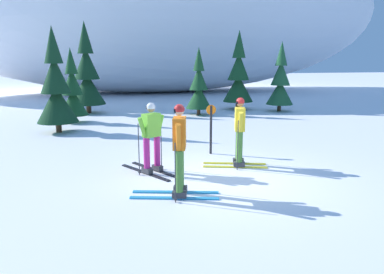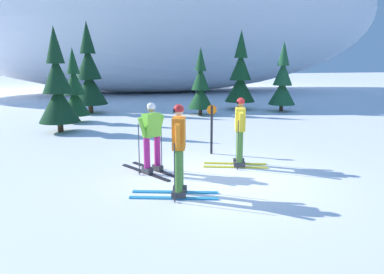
{
  "view_description": "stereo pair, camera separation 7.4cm",
  "coord_description": "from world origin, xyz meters",
  "px_view_note": "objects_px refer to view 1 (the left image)",
  "views": [
    {
      "loc": [
        -2.67,
        -7.64,
        2.68
      ],
      "look_at": [
        -0.81,
        0.29,
        0.95
      ],
      "focal_mm": 34.15,
      "sensor_mm": 36.0,
      "label": 1
    },
    {
      "loc": [
        -2.6,
        -7.66,
        2.68
      ],
      "look_at": [
        -0.81,
        0.29,
        0.95
      ],
      "focal_mm": 34.15,
      "sensor_mm": 36.0,
      "label": 2
    }
  ],
  "objects_px": {
    "pine_tree_center_left": "(87,75)",
    "skier_yellow_jacket": "(239,131)",
    "pine_tree_left": "(73,92)",
    "skier_orange_jacket": "(179,149)",
    "pine_tree_center_right": "(199,87)",
    "pine_tree_far_left": "(56,89)",
    "pine_tree_right": "(238,77)",
    "trail_marker_post": "(211,126)",
    "pine_tree_far_right": "(280,82)",
    "skier_lime_jacket": "(151,137)"
  },
  "relations": [
    {
      "from": "skier_yellow_jacket",
      "to": "pine_tree_left",
      "type": "bearing_deg",
      "value": 120.43
    },
    {
      "from": "pine_tree_far_left",
      "to": "trail_marker_post",
      "type": "relative_size",
      "value": 2.73
    },
    {
      "from": "skier_orange_jacket",
      "to": "trail_marker_post",
      "type": "height_order",
      "value": "skier_orange_jacket"
    },
    {
      "from": "pine_tree_right",
      "to": "pine_tree_far_right",
      "type": "relative_size",
      "value": 1.17
    },
    {
      "from": "pine_tree_center_right",
      "to": "trail_marker_post",
      "type": "xyz_separation_m",
      "value": [
        -1.53,
        -7.46,
        -0.56
      ]
    },
    {
      "from": "skier_orange_jacket",
      "to": "pine_tree_center_right",
      "type": "bearing_deg",
      "value": 73.79
    },
    {
      "from": "skier_orange_jacket",
      "to": "pine_tree_center_left",
      "type": "distance_m",
      "value": 12.62
    },
    {
      "from": "pine_tree_left",
      "to": "pine_tree_center_right",
      "type": "height_order",
      "value": "pine_tree_center_right"
    },
    {
      "from": "skier_yellow_jacket",
      "to": "pine_tree_center_right",
      "type": "xyz_separation_m",
      "value": [
        1.17,
        8.81,
        0.45
      ]
    },
    {
      "from": "pine_tree_far_left",
      "to": "pine_tree_center_left",
      "type": "xyz_separation_m",
      "value": [
        0.89,
        4.92,
        0.28
      ]
    },
    {
      "from": "skier_orange_jacket",
      "to": "pine_tree_center_left",
      "type": "bearing_deg",
      "value": 100.28
    },
    {
      "from": "skier_orange_jacket",
      "to": "pine_tree_right",
      "type": "distance_m",
      "value": 13.39
    },
    {
      "from": "pine_tree_right",
      "to": "trail_marker_post",
      "type": "xyz_separation_m",
      "value": [
        -4.14,
        -9.01,
        -0.96
      ]
    },
    {
      "from": "pine_tree_far_left",
      "to": "pine_tree_far_right",
      "type": "bearing_deg",
      "value": 17.58
    },
    {
      "from": "pine_tree_center_left",
      "to": "skier_lime_jacket",
      "type": "bearing_deg",
      "value": -79.92
    },
    {
      "from": "pine_tree_far_right",
      "to": "trail_marker_post",
      "type": "xyz_separation_m",
      "value": [
        -6.0,
        -7.75,
        -0.71
      ]
    },
    {
      "from": "skier_orange_jacket",
      "to": "pine_tree_right",
      "type": "height_order",
      "value": "pine_tree_right"
    },
    {
      "from": "pine_tree_center_right",
      "to": "trail_marker_post",
      "type": "relative_size",
      "value": 2.3
    },
    {
      "from": "skier_orange_jacket",
      "to": "pine_tree_center_right",
      "type": "height_order",
      "value": "pine_tree_center_right"
    },
    {
      "from": "skier_yellow_jacket",
      "to": "trail_marker_post",
      "type": "height_order",
      "value": "skier_yellow_jacket"
    },
    {
      "from": "pine_tree_far_left",
      "to": "skier_yellow_jacket",
      "type": "bearing_deg",
      "value": -48.72
    },
    {
      "from": "pine_tree_left",
      "to": "pine_tree_far_right",
      "type": "height_order",
      "value": "pine_tree_far_right"
    },
    {
      "from": "skier_lime_jacket",
      "to": "pine_tree_center_left",
      "type": "relative_size",
      "value": 0.38
    },
    {
      "from": "skier_lime_jacket",
      "to": "pine_tree_center_right",
      "type": "distance_m",
      "value": 9.52
    },
    {
      "from": "skier_orange_jacket",
      "to": "trail_marker_post",
      "type": "xyz_separation_m",
      "value": [
        1.54,
        3.09,
        -0.16
      ]
    },
    {
      "from": "pine_tree_far_left",
      "to": "pine_tree_center_right",
      "type": "relative_size",
      "value": 1.19
    },
    {
      "from": "skier_yellow_jacket",
      "to": "trail_marker_post",
      "type": "xyz_separation_m",
      "value": [
        -0.35,
        1.36,
        -0.11
      ]
    },
    {
      "from": "pine_tree_center_right",
      "to": "pine_tree_far_right",
      "type": "relative_size",
      "value": 0.9
    },
    {
      "from": "pine_tree_center_left",
      "to": "pine_tree_left",
      "type": "bearing_deg",
      "value": -100.08
    },
    {
      "from": "pine_tree_center_left",
      "to": "skier_yellow_jacket",
      "type": "bearing_deg",
      "value": -68.77
    },
    {
      "from": "pine_tree_far_left",
      "to": "pine_tree_right",
      "type": "distance_m",
      "value": 9.96
    },
    {
      "from": "pine_tree_far_left",
      "to": "pine_tree_right",
      "type": "height_order",
      "value": "pine_tree_right"
    },
    {
      "from": "pine_tree_far_right",
      "to": "trail_marker_post",
      "type": "height_order",
      "value": "pine_tree_far_right"
    },
    {
      "from": "pine_tree_left",
      "to": "pine_tree_right",
      "type": "bearing_deg",
      "value": 16.46
    },
    {
      "from": "skier_orange_jacket",
      "to": "skier_yellow_jacket",
      "type": "relative_size",
      "value": 1.05
    },
    {
      "from": "pine_tree_center_right",
      "to": "skier_orange_jacket",
      "type": "bearing_deg",
      "value": -106.21
    },
    {
      "from": "pine_tree_center_right",
      "to": "pine_tree_right",
      "type": "xyz_separation_m",
      "value": [
        2.61,
        1.55,
        0.4
      ]
    },
    {
      "from": "skier_lime_jacket",
      "to": "skier_orange_jacket",
      "type": "bearing_deg",
      "value": -78.43
    },
    {
      "from": "pine_tree_center_right",
      "to": "pine_tree_right",
      "type": "height_order",
      "value": "pine_tree_right"
    },
    {
      "from": "trail_marker_post",
      "to": "pine_tree_center_right",
      "type": "bearing_deg",
      "value": 78.44
    },
    {
      "from": "pine_tree_left",
      "to": "pine_tree_center_left",
      "type": "xyz_separation_m",
      "value": [
        0.49,
        2.77,
        0.57
      ]
    },
    {
      "from": "pine_tree_left",
      "to": "pine_tree_center_left",
      "type": "distance_m",
      "value": 2.87
    },
    {
      "from": "pine_tree_right",
      "to": "trail_marker_post",
      "type": "relative_size",
      "value": 2.97
    },
    {
      "from": "skier_orange_jacket",
      "to": "pine_tree_far_left",
      "type": "xyz_separation_m",
      "value": [
        -3.14,
        7.46,
        0.65
      ]
    },
    {
      "from": "skier_yellow_jacket",
      "to": "pine_tree_center_left",
      "type": "bearing_deg",
      "value": 111.23
    },
    {
      "from": "pine_tree_far_right",
      "to": "skier_yellow_jacket",
      "type": "bearing_deg",
      "value": -121.79
    },
    {
      "from": "skier_orange_jacket",
      "to": "pine_tree_left",
      "type": "bearing_deg",
      "value": 105.9
    },
    {
      "from": "skier_yellow_jacket",
      "to": "pine_tree_far_left",
      "type": "relative_size",
      "value": 0.45
    },
    {
      "from": "pine_tree_left",
      "to": "skier_yellow_jacket",
      "type": "bearing_deg",
      "value": -59.57
    },
    {
      "from": "pine_tree_right",
      "to": "trail_marker_post",
      "type": "height_order",
      "value": "pine_tree_right"
    }
  ]
}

